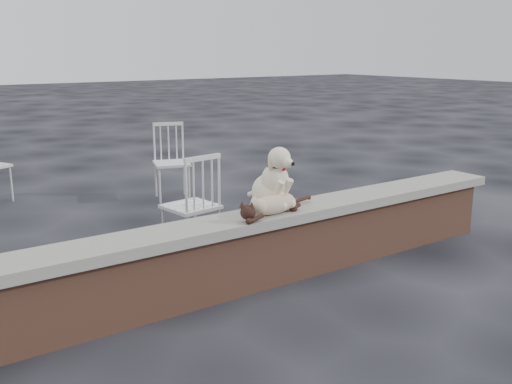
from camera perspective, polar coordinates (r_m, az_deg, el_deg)
ground at (r=4.48m, az=-4.43°, el=-10.22°), size 60.00×60.00×0.00m
brick_wall at (r=4.39m, az=-4.50°, el=-7.23°), size 6.00×0.30×0.50m
capstone at (r=4.29m, az=-4.57°, el=-3.62°), size 6.20×0.40×0.08m
dog at (r=4.61m, az=1.30°, el=1.51°), size 0.41×0.50×0.52m
cat at (r=4.49m, az=1.60°, el=-1.13°), size 1.03×0.41×0.17m
chair_d at (r=7.27m, az=-8.31°, el=2.95°), size 0.71×0.71×0.94m
chair_c at (r=5.24m, az=-6.46°, el=-1.23°), size 0.63×0.63×0.94m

